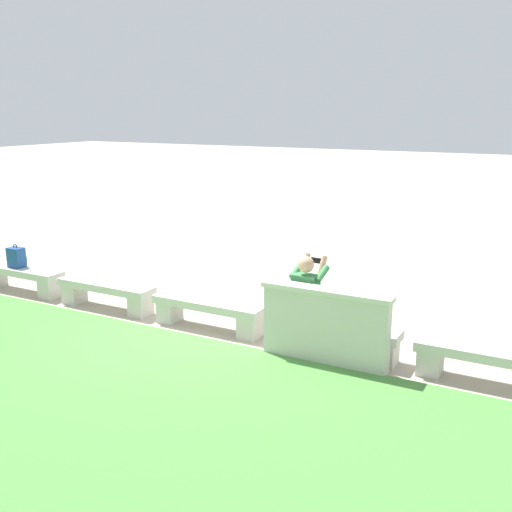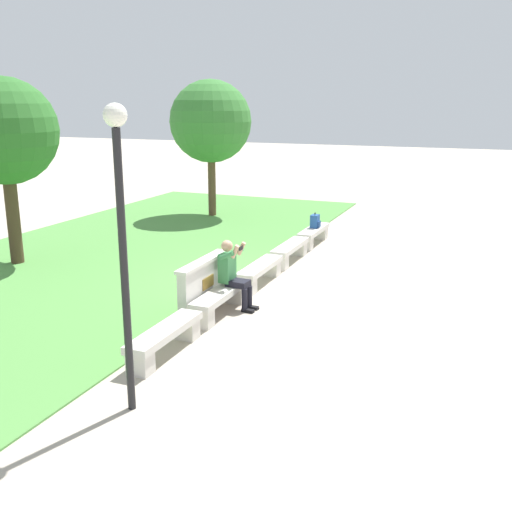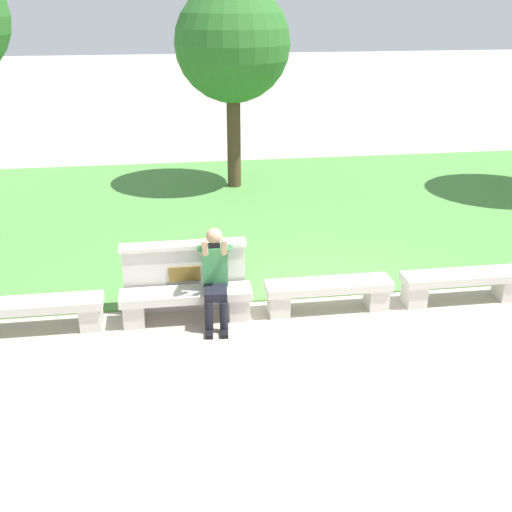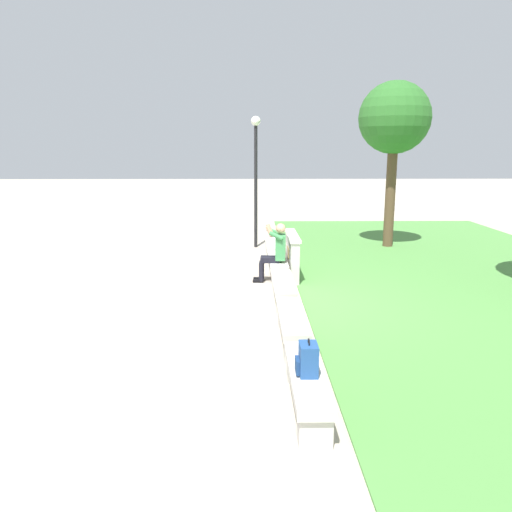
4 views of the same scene
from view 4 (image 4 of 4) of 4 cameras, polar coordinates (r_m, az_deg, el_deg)
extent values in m
plane|color=#B2A593|center=(9.75, 3.11, -5.36)|extent=(80.00, 80.00, 0.00)
cube|color=#518E42|center=(10.95, 26.72, -4.63)|extent=(21.77, 8.00, 0.03)
cube|color=beige|center=(13.52, 1.99, 1.33)|extent=(1.79, 0.40, 0.12)
cube|color=beige|center=(14.26, 1.84, 0.99)|extent=(0.28, 0.34, 0.33)
cube|color=beige|center=(12.87, 2.13, -0.25)|extent=(0.28, 0.34, 0.33)
cube|color=beige|center=(11.57, 2.47, -0.53)|extent=(1.79, 0.40, 0.12)
cube|color=beige|center=(12.31, 2.27, -0.82)|extent=(0.28, 0.34, 0.33)
cube|color=beige|center=(10.93, 2.67, -2.51)|extent=(0.28, 0.34, 0.33)
cube|color=beige|center=(9.64, 3.14, -3.15)|extent=(1.79, 0.40, 0.12)
cube|color=beige|center=(10.38, 2.86, -3.31)|extent=(0.28, 0.34, 0.33)
cube|color=beige|center=(9.02, 3.43, -5.73)|extent=(0.28, 0.34, 0.33)
cube|color=beige|center=(7.74, 4.16, -7.07)|extent=(1.79, 0.40, 0.12)
cube|color=beige|center=(8.48, 3.72, -6.92)|extent=(0.28, 0.34, 0.33)
cube|color=beige|center=(7.15, 4.62, -10.66)|extent=(0.28, 0.34, 0.33)
cube|color=beige|center=(5.90, 5.86, -13.47)|extent=(1.79, 0.40, 0.12)
cube|color=beige|center=(6.64, 5.09, -12.56)|extent=(0.28, 0.34, 0.33)
cube|color=beige|center=(5.38, 6.72, -18.92)|extent=(0.28, 0.34, 0.33)
cube|color=beige|center=(11.58, 4.15, -0.12)|extent=(1.68, 0.18, 0.95)
cube|color=silver|center=(11.48, 4.19, 2.35)|extent=(1.74, 0.24, 0.06)
cube|color=brown|center=(11.54, 3.67, 0.43)|extent=(0.44, 0.02, 0.22)
cube|color=black|center=(11.37, 0.31, -2.62)|extent=(0.12, 0.25, 0.06)
cylinder|color=black|center=(11.32, 0.66, -1.59)|extent=(0.11, 0.11, 0.42)
cube|color=black|center=(11.18, 0.25, -2.88)|extent=(0.12, 0.25, 0.06)
cylinder|color=black|center=(11.12, 0.61, -1.84)|extent=(0.11, 0.11, 0.42)
cube|color=black|center=(11.15, 1.61, -0.38)|extent=(0.33, 0.44, 0.12)
cube|color=#3D894C|center=(11.09, 2.81, 1.02)|extent=(0.36, 0.24, 0.56)
sphere|color=tan|center=(11.01, 2.83, 3.16)|extent=(0.22, 0.22, 0.22)
cylinder|color=#3D894C|center=(11.22, 2.33, 2.66)|extent=(0.11, 0.32, 0.21)
cylinder|color=tan|center=(11.15, 1.60, 3.02)|extent=(0.11, 0.19, 0.27)
cylinder|color=#3D894C|center=(10.85, 2.29, 2.33)|extent=(0.11, 0.32, 0.21)
cylinder|color=tan|center=(10.90, 1.56, 2.81)|extent=(0.09, 0.19, 0.27)
cube|color=black|center=(11.02, 1.27, 3.13)|extent=(0.15, 0.02, 0.08)
cube|color=#234C8C|center=(5.72, 5.97, -11.66)|extent=(0.28, 0.20, 0.36)
cube|color=navy|center=(5.74, 4.84, -12.35)|extent=(0.20, 0.06, 0.16)
torus|color=black|center=(5.65, 6.02, -9.81)|extent=(0.10, 0.02, 0.10)
cylinder|color=brown|center=(15.49, 15.10, 6.81)|extent=(0.30, 0.30, 3.19)
sphere|color=#2D6B28|center=(15.46, 15.57, 15.00)|extent=(2.07, 2.07, 2.07)
cylinder|color=black|center=(14.93, -0.03, 7.78)|extent=(0.10, 0.10, 3.57)
sphere|color=white|center=(14.90, -0.03, 15.18)|extent=(0.28, 0.28, 0.28)
camera|label=1|loc=(15.94, 29.10, 11.72)|focal=42.00mm
camera|label=2|loc=(21.16, -11.91, 14.54)|focal=42.00mm
camera|label=3|loc=(13.20, -32.31, 15.65)|focal=42.00mm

